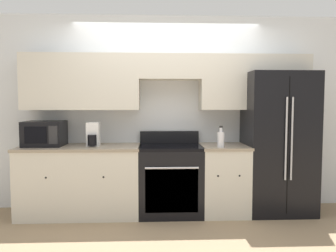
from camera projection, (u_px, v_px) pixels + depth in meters
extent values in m
plane|color=#937A5B|center=(169.00, 222.00, 3.94)|extent=(12.00, 12.00, 0.00)
cube|color=silver|center=(167.00, 112.00, 4.50)|extent=(8.00, 0.06, 2.60)
cube|color=beige|center=(82.00, 82.00, 4.23)|extent=(1.49, 0.33, 0.71)
cube|color=beige|center=(170.00, 67.00, 4.27)|extent=(0.80, 0.33, 0.32)
cube|color=beige|center=(254.00, 83.00, 4.33)|extent=(1.43, 0.33, 0.71)
cube|color=beige|center=(81.00, 182.00, 4.17)|extent=(1.49, 0.62, 0.85)
cube|color=gray|center=(80.00, 147.00, 4.13)|extent=(1.52, 0.64, 0.03)
sphere|color=black|center=(46.00, 178.00, 3.84)|extent=(0.03, 0.03, 0.03)
sphere|color=black|center=(104.00, 177.00, 3.87)|extent=(0.03, 0.03, 0.03)
cube|color=beige|center=(223.00, 180.00, 4.25)|extent=(0.58, 0.62, 0.85)
cube|color=gray|center=(224.00, 147.00, 4.21)|extent=(0.60, 0.64, 0.03)
sphere|color=black|center=(218.00, 176.00, 3.93)|extent=(0.03, 0.03, 0.03)
sphere|color=black|center=(240.00, 176.00, 3.94)|extent=(0.03, 0.03, 0.03)
cube|color=black|center=(170.00, 181.00, 4.22)|extent=(0.80, 0.62, 0.84)
cube|color=black|center=(172.00, 191.00, 3.92)|extent=(0.64, 0.01, 0.54)
cube|color=black|center=(170.00, 147.00, 4.18)|extent=(0.80, 0.62, 0.04)
cube|color=black|center=(169.00, 137.00, 4.46)|extent=(0.80, 0.04, 0.16)
cylinder|color=silver|center=(172.00, 168.00, 3.87)|extent=(0.64, 0.02, 0.02)
cube|color=black|center=(277.00, 143.00, 4.29)|extent=(0.85, 0.72, 1.82)
cube|color=black|center=(288.00, 146.00, 3.94)|extent=(0.01, 0.01, 1.67)
cylinder|color=#B7B7BC|center=(286.00, 139.00, 3.90)|extent=(0.02, 0.02, 1.00)
cylinder|color=#B7B7BC|center=(292.00, 139.00, 3.91)|extent=(0.02, 0.02, 1.00)
cube|color=black|center=(45.00, 133.00, 4.14)|extent=(0.48, 0.40, 0.31)
cube|color=black|center=(35.00, 135.00, 3.94)|extent=(0.26, 0.01, 0.20)
cube|color=#262628|center=(53.00, 135.00, 3.95)|extent=(0.10, 0.01, 0.22)
cylinder|color=silver|center=(221.00, 140.00, 4.01)|extent=(0.09, 0.09, 0.19)
cylinder|color=silver|center=(221.00, 130.00, 4.00)|extent=(0.04, 0.04, 0.05)
cylinder|color=black|center=(221.00, 127.00, 4.00)|extent=(0.04, 0.04, 0.02)
cube|color=white|center=(93.00, 134.00, 4.13)|extent=(0.15, 0.15, 0.30)
cylinder|color=black|center=(92.00, 140.00, 4.05)|extent=(0.11, 0.11, 0.13)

